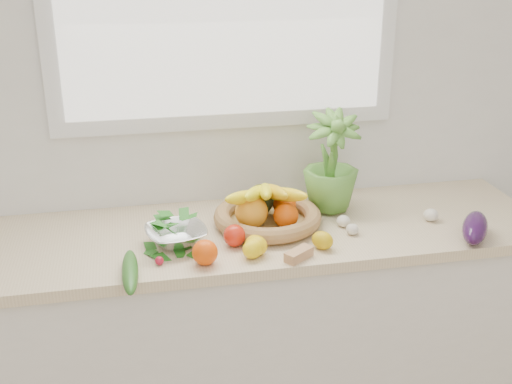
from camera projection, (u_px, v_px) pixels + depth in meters
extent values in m
cube|color=white|center=(226.00, 88.00, 2.41)|extent=(4.50, 0.02, 2.70)
cube|color=silver|center=(242.00, 340.00, 2.48)|extent=(2.20, 0.58, 0.86)
cube|color=beige|center=(241.00, 235.00, 2.31)|extent=(2.24, 0.62, 0.04)
sphere|color=#F54E07|center=(205.00, 252.00, 2.05)|extent=(0.10, 0.10, 0.08)
ellipsoid|color=yellow|center=(256.00, 245.00, 2.11)|extent=(0.10, 0.11, 0.07)
ellipsoid|color=yellow|center=(253.00, 249.00, 2.09)|extent=(0.10, 0.10, 0.06)
ellipsoid|color=gold|center=(322.00, 240.00, 2.15)|extent=(0.10, 0.10, 0.06)
sphere|color=red|center=(234.00, 236.00, 2.17)|extent=(0.10, 0.10, 0.08)
cube|color=tan|center=(299.00, 254.00, 2.09)|extent=(0.11, 0.09, 0.03)
ellipsoid|color=beige|center=(352.00, 229.00, 2.26)|extent=(0.06, 0.06, 0.04)
ellipsoid|color=white|center=(343.00, 221.00, 2.32)|extent=(0.06, 0.06, 0.04)
ellipsoid|color=white|center=(431.00, 215.00, 2.37)|extent=(0.07, 0.07, 0.05)
ellipsoid|color=#2E103B|center=(475.00, 228.00, 2.21)|extent=(0.19, 0.23, 0.09)
ellipsoid|color=#1D5A1A|center=(130.00, 272.00, 1.97)|extent=(0.06, 0.28, 0.05)
sphere|color=#B4162F|center=(159.00, 261.00, 2.05)|extent=(0.03, 0.03, 0.03)
imported|color=#599837|center=(331.00, 161.00, 2.39)|extent=(0.22, 0.22, 0.37)
cylinder|color=tan|center=(267.00, 223.00, 2.34)|extent=(0.39, 0.39, 0.01)
torus|color=tan|center=(267.00, 216.00, 2.33)|extent=(0.46, 0.46, 0.06)
sphere|color=orange|center=(252.00, 212.00, 2.28)|extent=(0.14, 0.14, 0.12)
sphere|color=#E85207|center=(286.00, 215.00, 2.28)|extent=(0.11, 0.11, 0.09)
sphere|color=#E34E07|center=(285.00, 205.00, 2.38)|extent=(0.10, 0.10, 0.09)
ellipsoid|color=black|center=(261.00, 200.00, 2.38)|extent=(0.11, 0.11, 0.12)
ellipsoid|color=yellow|center=(248.00, 197.00, 2.27)|extent=(0.23, 0.21, 0.11)
ellipsoid|color=#FFF015|center=(256.00, 193.00, 2.28)|extent=(0.16, 0.25, 0.11)
ellipsoid|color=#FFF015|center=(265.00, 191.00, 2.28)|extent=(0.09, 0.27, 0.11)
ellipsoid|color=yellow|center=(274.00, 192.00, 2.29)|extent=(0.08, 0.27, 0.11)
ellipsoid|color=yellow|center=(283.00, 194.00, 2.30)|extent=(0.16, 0.25, 0.11)
cylinder|color=silver|center=(177.00, 243.00, 2.18)|extent=(0.10, 0.10, 0.02)
imported|color=white|center=(176.00, 235.00, 2.17)|extent=(0.24, 0.24, 0.05)
ellipsoid|color=#226018|center=(176.00, 224.00, 2.16)|extent=(0.18, 0.18, 0.06)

